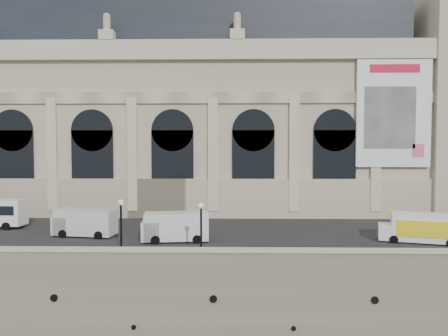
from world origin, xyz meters
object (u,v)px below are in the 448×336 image
object	(u,v)px
box_truck	(419,228)
van_c	(172,227)
van_b	(82,223)
lamp_left	(121,229)
lamp_right	(201,231)

from	to	relation	value
box_truck	van_c	bearing A→B (deg)	179.93
van_c	box_truck	distance (m)	23.09
van_b	lamp_left	size ratio (longest dim) A/B	1.35
van_b	lamp_left	xyz separation A→B (m)	(5.98, -8.10, 0.96)
van_b	box_truck	xyz separation A→B (m)	(32.42, -2.29, 0.00)
box_truck	lamp_left	size ratio (longest dim) A/B	1.52
van_b	lamp_right	bearing A→B (deg)	-34.33
van_b	lamp_left	distance (m)	10.12
van_c	lamp_left	bearing A→B (deg)	-119.91
van_b	lamp_left	world-z (taller)	lamp_left
box_truck	lamp_left	bearing A→B (deg)	-167.61
van_c	lamp_right	distance (m)	7.07
lamp_right	lamp_left	bearing A→B (deg)	176.19
van_c	box_truck	size ratio (longest dim) A/B	0.89
van_b	lamp_right	world-z (taller)	lamp_right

